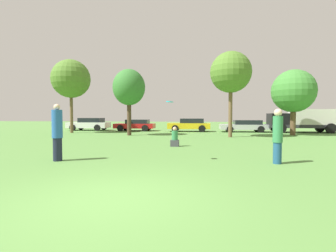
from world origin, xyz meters
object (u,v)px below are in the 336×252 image
person_catcher (278,135)px  parked_car_yellow (190,125)px  bystander_sitting (175,138)px  tree_1 (129,88)px  tree_0 (71,79)px  tree_2 (231,73)px  parked_car_white (89,124)px  parked_car_silver (245,126)px  person_thrower (57,132)px  parked_car_red (136,125)px  frisbee (170,102)px  tree_3 (294,91)px  delivery_truck_black (305,120)px

person_catcher → parked_car_yellow: (-3.67, 16.16, -0.24)m
bystander_sitting → tree_1: tree_1 is taller
tree_0 → tree_2: bearing=-11.1°
tree_1 → parked_car_white: bearing=135.5°
tree_2 → parked_car_silver: 7.54m
person_thrower → person_catcher: 7.32m
parked_car_red → tree_1: bearing=98.7°
parked_car_white → parked_car_red: parked_car_white is taller
frisbee → bystander_sitting: 4.53m
person_catcher → tree_3: size_ratio=0.34×
parked_car_white → parked_car_red: size_ratio=1.05×
parked_car_yellow → parked_car_silver: parked_car_yellow is taller
parked_car_red → delivery_truck_black: delivery_truck_black is taller
parked_car_white → parked_car_silver: 15.84m
tree_2 → parked_car_white: (-13.85, 6.61, -3.94)m
person_catcher → parked_car_silver: (1.55, 16.20, -0.32)m
frisbee → parked_car_yellow: bearing=90.7°
tree_2 → parked_car_yellow: (-3.25, 6.01, -3.96)m
person_thrower → tree_1: size_ratio=0.38×
tree_0 → parked_car_yellow: tree_0 is taller
person_catcher → frisbee: 3.65m
parked_car_white → delivery_truck_black: bearing=176.8°
parked_car_yellow → parked_car_silver: bearing=178.8°
bystander_sitting → delivery_truck_black: delivery_truck_black is taller
person_catcher → parked_car_white: size_ratio=0.41×
person_catcher → tree_1: bearing=-56.7°
tree_1 → delivery_truck_black: tree_1 is taller
parked_car_silver → person_thrower: bearing=60.4°
tree_2 → parked_car_red: bearing=143.8°
bystander_sitting → parked_car_yellow: parked_car_yellow is taller
frisbee → parked_car_red: frisbee is taller
person_thrower → parked_car_silver: size_ratio=0.43×
frisbee → parked_car_white: (-10.80, 16.88, -1.32)m
bystander_sitting → parked_car_red: bearing=113.5°
tree_0 → tree_1: (5.99, -2.11, -1.10)m
parked_car_silver → parked_car_white: bearing=-3.7°
parked_car_silver → delivery_truck_black: bearing=178.1°
tree_1 → tree_2: 7.77m
person_catcher → parked_car_yellow: 16.58m
tree_3 → delivery_truck_black: tree_3 is taller
person_thrower → tree_1: (-0.82, 11.21, 2.75)m
frisbee → parked_car_white: size_ratio=0.06×
bystander_sitting → parked_car_silver: bearing=66.2°
parked_car_red → parked_car_silver: bearing=176.3°
tree_1 → parked_car_red: size_ratio=1.27×
person_thrower → bystander_sitting: 5.82m
parked_car_red → delivery_truck_black: size_ratio=0.61×
person_thrower → tree_2: (6.88, 10.64, 3.65)m
parked_car_yellow → parked_car_silver: size_ratio=0.91×
frisbee → parked_car_yellow: size_ratio=0.06×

